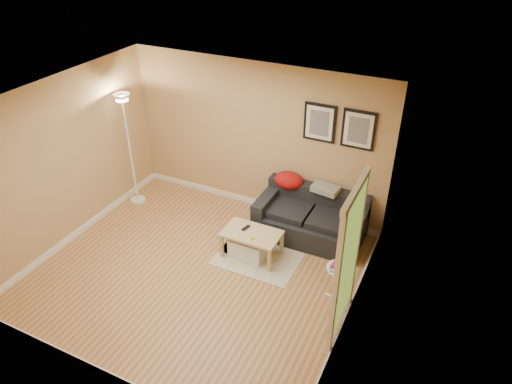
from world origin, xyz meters
The scene contains 25 objects.
floor centered at (0.00, 0.00, 0.00)m, with size 4.50×4.50×0.00m, color tan.
ceiling centered at (0.00, 0.00, 2.60)m, with size 4.50×4.50×0.00m, color white.
wall_back centered at (0.00, 2.00, 1.30)m, with size 4.50×4.50×0.00m, color tan.
wall_front centered at (0.00, -2.00, 1.30)m, with size 4.50×4.50×0.00m, color tan.
wall_left centered at (-2.25, 0.00, 1.30)m, with size 4.00×4.00×0.00m, color tan.
wall_right centered at (2.25, 0.00, 1.30)m, with size 4.00×4.00×0.00m, color tan.
baseboard_back centered at (0.00, 1.99, 0.05)m, with size 4.50×0.02×0.10m, color white.
baseboard_front centered at (0.00, -1.99, 0.05)m, with size 4.50×0.02×0.10m, color white.
baseboard_left centered at (-2.24, 0.00, 0.05)m, with size 0.02×4.00×0.10m, color white.
baseboard_right centered at (2.24, 0.00, 0.05)m, with size 0.02×4.00×0.10m, color white.
sofa centered at (1.19, 1.53, 0.38)m, with size 1.70×0.90×0.75m, color black, non-canonical shape.
red_throw centered at (0.68, 1.82, 0.77)m, with size 0.48×0.36×0.28m, color #B61510, non-canonical shape.
plaid_throw centered at (1.31, 1.80, 0.78)m, with size 0.42×0.26×0.10m, color tan, non-canonical shape.
framed_print_left centered at (1.08, 1.98, 1.80)m, with size 0.50×0.04×0.60m, color black, non-canonical shape.
framed_print_right centered at (1.68, 1.98, 1.80)m, with size 0.50×0.04×0.60m, color black, non-canonical shape.
area_rug centered at (0.68, 0.62, 0.01)m, with size 1.25×0.85×0.01m, color beige.
green_runner centered at (0.40, 0.78, 0.01)m, with size 0.70×0.50×0.01m, color #668C4C.
coffee_table centered at (0.56, 0.68, 0.22)m, with size 0.86×0.53×0.43m, color tan, non-canonical shape.
remote_control centered at (0.43, 0.74, 0.44)m, with size 0.05×0.16×0.02m, color black.
tape_roll centered at (0.63, 0.56, 0.45)m, with size 0.07×0.07×0.03m, color yellow.
storage_bin centered at (0.52, 0.64, 0.17)m, with size 0.55×0.40×0.34m, color white, non-canonical shape.
side_table centered at (2.02, 0.35, 0.28)m, with size 0.36×0.36×0.55m, color white, non-canonical shape.
book_stack centered at (2.02, 0.34, 0.59)m, with size 0.19×0.25×0.08m, color teal, non-canonical shape.
floor_lamp centered at (-2.00, 1.17, 0.96)m, with size 0.26×0.26×2.04m, color white, non-canonical shape.
doorway centered at (2.20, -0.15, 1.02)m, with size 0.12×1.01×2.13m, color white, non-canonical shape.
Camera 1 is at (3.05, -4.34, 4.64)m, focal length 32.75 mm.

